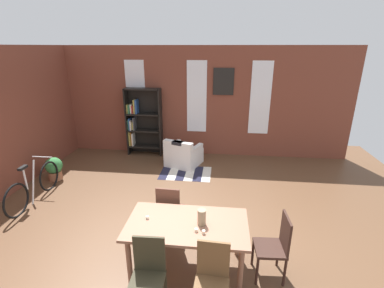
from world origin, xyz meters
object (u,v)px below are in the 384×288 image
Objects in this scene: dining_table at (187,229)px; bookshelf_tall at (141,121)px; bicycle_second at (34,186)px; armchair_white at (183,155)px; vase_on_table at (202,217)px; dining_chair_near_right at (212,280)px; potted_plant_by_shelf at (54,168)px; dining_chair_far_left at (170,209)px; dining_chair_near_left at (148,274)px; dining_chair_head_right at (276,245)px.

bookshelf_tall reaches higher than dining_table.
bicycle_second is at bearing -117.12° from bookshelf_tall.
bookshelf_tall is at bearing 113.57° from dining_table.
vase_on_table is at bearing -77.86° from armchair_white.
potted_plant_by_shelf is at bearing 141.35° from dining_chair_near_right.
dining_chair_far_left is 0.49× the size of bookshelf_tall.
potted_plant_by_shelf is (-3.51, 2.42, -0.37)m from dining_table.
dining_chair_far_left is 3.59m from potted_plant_by_shelf.
dining_chair_near_left reaches higher than potted_plant_by_shelf.
bookshelf_tall is 2.59m from potted_plant_by_shelf.
bookshelf_tall reaches higher than dining_chair_near_right.
dining_chair_head_right is at bearing 0.21° from dining_table.
dining_chair_head_right is 1.00× the size of dining_chair_near_left.
dining_chair_head_right reaches higher than armchair_white.
bicycle_second is (-4.54, 1.46, -0.18)m from dining_chair_head_right.
vase_on_table is 0.23× the size of dining_chair_head_right.
dining_chair_near_left is at bearing -118.87° from dining_table.
dining_chair_head_right is 5.32m from bookshelf_tall.
dining_chair_far_left is 1.71× the size of potted_plant_by_shelf.
dining_chair_head_right is 4.04m from armchair_white.
dining_table is 0.97× the size of bicycle_second.
armchair_white is 1.85× the size of potted_plant_by_shelf.
dining_chair_far_left is 1.00× the size of dining_chair_near_left.
potted_plant_by_shelf is at bearing 99.46° from bicycle_second.
armchair_white is (-1.78, 3.61, -0.23)m from dining_chair_head_right.
dining_chair_far_left is at bearing 118.91° from dining_chair_near_right.
bicycle_second is at bearing -80.54° from potted_plant_by_shelf.
dining_table is 4.28m from potted_plant_by_shelf.
dining_chair_near_left is 0.49× the size of bookshelf_tall.
vase_on_table is 4.46m from potted_plant_by_shelf.
dining_chair_near_left is (-1.57, -0.68, 0.00)m from dining_chair_head_right.
vase_on_table is at bearing -49.81° from dining_chair_far_left.
armchair_white is at bearing 37.95° from bicycle_second.
dining_chair_far_left reaches higher than armchair_white.
dining_table is at bearing -34.67° from potted_plant_by_shelf.
armchair_white is at bearing 92.74° from dining_chair_near_left.
bookshelf_tall is 1.14× the size of bicycle_second.
dining_chair_near_right is at bearing -77.48° from armchair_white.
dining_chair_near_left is at bearing -130.17° from vase_on_table.
dining_chair_near_right is at bearing -0.00° from dining_chair_near_left.
dining_chair_far_left reaches higher than potted_plant_by_shelf.
dining_table is 1.74× the size of dining_chair_far_left.
potted_plant_by_shelf is (-1.62, -1.89, -0.69)m from bookshelf_tall.
bookshelf_tall reaches higher than dining_chair_near_left.
dining_chair_head_right is 4.78m from bicycle_second.
dining_chair_near_right is 1.00× the size of dining_chair_far_left.
dining_chair_near_right is at bearing -75.43° from vase_on_table.
dining_chair_near_right is (0.38, -0.68, -0.16)m from dining_table.
armchair_white is at bearing 116.19° from dining_chair_head_right.
dining_chair_near_left is at bearing -73.19° from bookshelf_tall.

